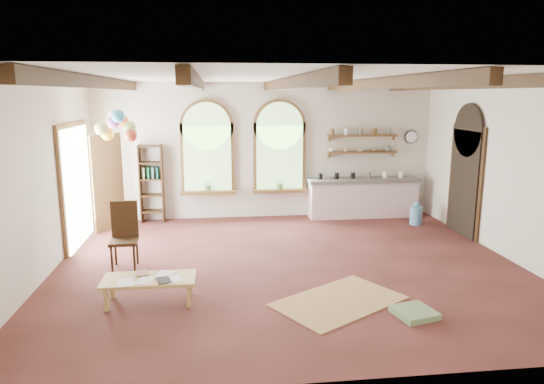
{
  "coord_description": "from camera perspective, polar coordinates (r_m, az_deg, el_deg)",
  "views": [
    {
      "loc": [
        -1.23,
        -7.93,
        2.93
      ],
      "look_at": [
        -0.22,
        0.6,
        1.19
      ],
      "focal_mm": 32.0,
      "sensor_mm": 36.0,
      "label": 1
    }
  ],
  "objects": [
    {
      "name": "floor",
      "position": [
        8.54,
        1.95,
        -8.61
      ],
      "size": [
        8.0,
        8.0,
        0.0
      ],
      "primitive_type": "plane",
      "color": "#5E2826",
      "rests_on": "ground"
    },
    {
      "name": "ceiling_beams",
      "position": [
        8.03,
        2.1,
        12.66
      ],
      "size": [
        6.2,
        6.8,
        0.18
      ],
      "primitive_type": null,
      "color": "#3A2412",
      "rests_on": "ceiling"
    },
    {
      "name": "window_left",
      "position": [
        11.43,
        -7.61,
        4.84
      ],
      "size": [
        1.3,
        0.28,
        2.2
      ],
      "color": "brown",
      "rests_on": "floor"
    },
    {
      "name": "window_right",
      "position": [
        11.53,
        0.9,
        4.99
      ],
      "size": [
        1.3,
        0.28,
        2.2
      ],
      "color": "brown",
      "rests_on": "floor"
    },
    {
      "name": "left_doorway",
      "position": [
        10.26,
        -22.04,
        0.62
      ],
      "size": [
        0.1,
        1.9,
        2.5
      ],
      "primitive_type": "cube",
      "color": "brown",
      "rests_on": "floor"
    },
    {
      "name": "right_doorway",
      "position": [
        10.92,
        21.68,
        0.99
      ],
      "size": [
        0.1,
        1.3,
        2.4
      ],
      "primitive_type": "cube",
      "color": "black",
      "rests_on": "floor"
    },
    {
      "name": "kitchen_counter",
      "position": [
        11.93,
        10.59,
        -0.61
      ],
      "size": [
        2.68,
        0.62,
        0.94
      ],
      "color": "beige",
      "rests_on": "floor"
    },
    {
      "name": "wall_shelf_lower",
      "position": [
        11.93,
        10.52,
        4.62
      ],
      "size": [
        1.7,
        0.24,
        0.04
      ],
      "primitive_type": "cube",
      "color": "brown",
      "rests_on": "wall_back"
    },
    {
      "name": "wall_shelf_upper",
      "position": [
        11.89,
        10.59,
        6.54
      ],
      "size": [
        1.7,
        0.24,
        0.04
      ],
      "primitive_type": "cube",
      "color": "brown",
      "rests_on": "wall_back"
    },
    {
      "name": "wall_clock",
      "position": [
        12.39,
        16.05,
        6.25
      ],
      "size": [
        0.32,
        0.04,
        0.32
      ],
      "primitive_type": "cylinder",
      "rotation": [
        1.57,
        0.0,
        0.0
      ],
      "color": "black",
      "rests_on": "wall_back"
    },
    {
      "name": "bookshelf",
      "position": [
        11.52,
        -14.0,
        0.97
      ],
      "size": [
        0.53,
        0.32,
        1.8
      ],
      "color": "#3A2412",
      "rests_on": "floor"
    },
    {
      "name": "coffee_table",
      "position": [
        7.21,
        -14.25,
        -10.09
      ],
      "size": [
        1.3,
        0.6,
        0.37
      ],
      "color": "tan",
      "rests_on": "floor"
    },
    {
      "name": "side_chair",
      "position": [
        8.7,
        -16.94,
        -6.45
      ],
      "size": [
        0.46,
        0.46,
        1.14
      ],
      "color": "#3A2412",
      "rests_on": "floor"
    },
    {
      "name": "floor_mat",
      "position": [
        7.2,
        7.89,
        -12.6
      ],
      "size": [
        2.12,
        1.89,
        0.02
      ],
      "primitive_type": "cube",
      "rotation": [
        0.0,
        0.0,
        0.55
      ],
      "color": "tan",
      "rests_on": "floor"
    },
    {
      "name": "floor_cushion",
      "position": [
        6.98,
        16.4,
        -13.47
      ],
      "size": [
        0.61,
        0.61,
        0.09
      ],
      "primitive_type": "cube",
      "rotation": [
        0.0,
        0.0,
        0.24
      ],
      "color": "#6D885E",
      "rests_on": "floor"
    },
    {
      "name": "water_jug_a",
      "position": [
        12.24,
        14.13,
        -1.55
      ],
      "size": [
        0.3,
        0.3,
        0.57
      ],
      "color": "#5990C0",
      "rests_on": "floor"
    },
    {
      "name": "water_jug_b",
      "position": [
        11.53,
        16.58,
        -2.57
      ],
      "size": [
        0.28,
        0.28,
        0.53
      ],
      "color": "#5990C0",
      "rests_on": "floor"
    },
    {
      "name": "balloon_cluster",
      "position": [
        9.82,
        -17.46,
        7.41
      ],
      "size": [
        0.81,
        0.87,
        1.15
      ],
      "color": "white",
      "rests_on": "floor"
    },
    {
      "name": "table_book",
      "position": [
        7.35,
        -15.73,
        -9.27
      ],
      "size": [
        0.22,
        0.28,
        0.02
      ],
      "primitive_type": "imported",
      "rotation": [
        0.0,
        0.0,
        0.23
      ],
      "color": "olive",
      "rests_on": "coffee_table"
    },
    {
      "name": "tablet",
      "position": [
        7.04,
        -12.63,
        -10.09
      ],
      "size": [
        0.25,
        0.3,
        0.01
      ],
      "primitive_type": "cube",
      "rotation": [
        0.0,
        0.0,
        0.28
      ],
      "color": "black",
      "rests_on": "coffee_table"
    },
    {
      "name": "potted_plant_left",
      "position": [
        11.44,
        -7.51,
        0.89
      ],
      "size": [
        0.27,
        0.23,
        0.3
      ],
      "primitive_type": "imported",
      "color": "#598C4C",
      "rests_on": "window_left"
    },
    {
      "name": "potted_plant_right",
      "position": [
        11.54,
        0.95,
        1.08
      ],
      "size": [
        0.27,
        0.23,
        0.3
      ],
      "primitive_type": "imported",
      "color": "#598C4C",
      "rests_on": "window_right"
    },
    {
      "name": "shelf_cup_a",
      "position": [
        11.72,
        7.02,
        4.95
      ],
      "size": [
        0.12,
        0.1,
        0.1
      ],
      "primitive_type": "imported",
      "color": "white",
      "rests_on": "wall_shelf_lower"
    },
    {
      "name": "shelf_cup_b",
      "position": [
        11.81,
        8.67,
        4.94
      ],
      "size": [
        0.1,
        0.1,
        0.09
      ],
      "primitive_type": "imported",
      "color": "beige",
      "rests_on": "wall_shelf_lower"
    },
    {
      "name": "shelf_bowl_a",
      "position": [
        11.91,
        10.3,
        4.85
      ],
      "size": [
        0.22,
        0.22,
        0.05
      ],
      "primitive_type": "imported",
      "color": "beige",
      "rests_on": "wall_shelf_lower"
    },
    {
      "name": "shelf_bowl_b",
      "position": [
        12.02,
        11.9,
        4.86
      ],
      "size": [
        0.2,
        0.2,
        0.06
      ],
      "primitive_type": "imported",
      "color": "#8C664C",
      "rests_on": "wall_shelf_lower"
    },
    {
      "name": "shelf_vase",
      "position": [
        12.12,
        13.49,
        5.16
      ],
      "size": [
        0.18,
        0.18,
        0.19
      ],
      "primitive_type": "imported",
      "color": "slate",
      "rests_on": "wall_shelf_lower"
    }
  ]
}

